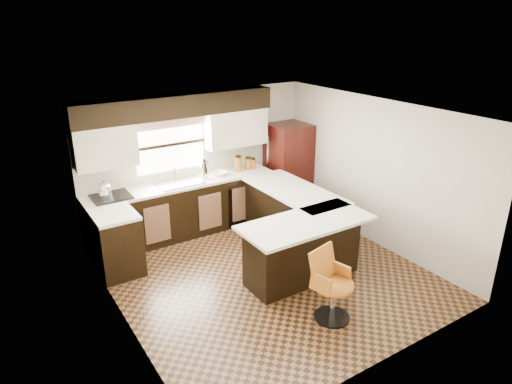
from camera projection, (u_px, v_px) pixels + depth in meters
floor at (267, 274)px, 6.76m from camera, size 4.40×4.40×0.00m
ceiling at (268, 113)px, 5.89m from camera, size 4.40×4.40×0.00m
wall_back at (198, 160)px, 8.05m from camera, size 4.40×0.00×4.40m
wall_front at (389, 268)px, 4.60m from camera, size 4.40×0.00×4.40m
wall_left at (117, 236)px, 5.27m from camera, size 0.00×4.40×4.40m
wall_right at (375, 173)px, 7.38m from camera, size 0.00×4.40×4.40m
base_cab_back at (184, 210)px, 7.86m from camera, size 3.30×0.60×0.90m
base_cab_left at (117, 244)px, 6.67m from camera, size 0.60×0.70×0.90m
counter_back at (182, 184)px, 7.69m from camera, size 3.30×0.60×0.04m
counter_left at (114, 215)px, 6.50m from camera, size 0.60×0.70×0.04m
soffit at (177, 106)px, 7.34m from camera, size 3.40×0.35×0.36m
upper_cab_left at (105, 147)px, 6.91m from camera, size 0.94×0.35×0.64m
upper_cab_right at (236, 128)px, 8.06m from camera, size 1.14×0.35×0.64m
window_pane at (170, 145)px, 7.65m from camera, size 1.20×0.02×0.90m
valance at (170, 122)px, 7.48m from camera, size 1.30×0.06×0.18m
sink at (180, 183)px, 7.63m from camera, size 0.75×0.45×0.03m
dishwasher at (242, 204)px, 8.15m from camera, size 0.58×0.03×0.78m
cooktop at (111, 197)px, 7.06m from camera, size 0.58×0.50×0.02m
peninsula_long at (291, 218)px, 7.54m from camera, size 0.60×1.95×0.90m
peninsula_return at (302, 250)px, 6.51m from camera, size 1.65×0.60×0.90m
counter_pen_long at (294, 191)px, 7.39m from camera, size 0.84×1.95×0.04m
counter_pen_return at (307, 223)px, 6.26m from camera, size 1.89×0.84×0.04m
refrigerator at (288, 168)px, 8.75m from camera, size 0.73×0.70×1.69m
bar_chair at (334, 287)px, 5.61m from camera, size 0.60×0.60×0.93m
kettle at (105, 189)px, 6.96m from camera, size 0.19×0.19×0.26m
percolator at (205, 170)px, 7.84m from camera, size 0.14×0.14×0.31m
mixing_bowl at (220, 173)px, 8.03m from camera, size 0.34×0.34×0.06m
canister_large at (238, 164)px, 8.21m from camera, size 0.13×0.13×0.26m
canister_med at (248, 164)px, 8.32m from camera, size 0.13×0.13×0.20m
canister_small at (252, 164)px, 8.38m from camera, size 0.12×0.12×0.17m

